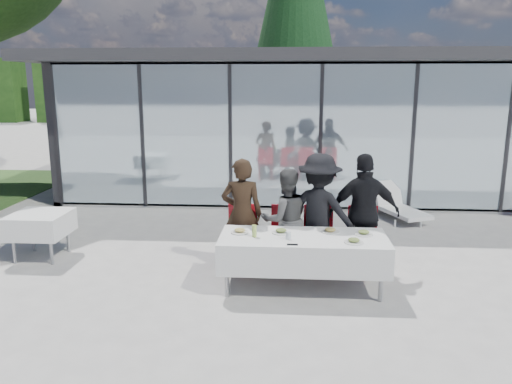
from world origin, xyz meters
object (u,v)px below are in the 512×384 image
diner_d (364,214)px  plate_extra (354,241)px  diner_chair_a (242,234)px  diner_chair_c (318,235)px  plate_c (330,231)px  plate_a (240,231)px  diner_chair_b (286,234)px  diner_c (319,213)px  diner_a (242,214)px  diner_b (286,220)px  juice_bottle (254,231)px  lounger (398,206)px  spare_table_left (40,224)px  plate_b (281,231)px  dining_table (303,251)px  plate_d (364,233)px  folded_eyeglasses (292,244)px  diner_chair_d (363,236)px

diner_d → plate_extra: size_ratio=7.07×
diner_chair_a → diner_chair_c: bearing=0.0°
plate_c → plate_extra: (0.27, -0.44, 0.00)m
diner_d → plate_a: bearing=16.3°
diner_chair_b → diner_d: size_ratio=0.55×
diner_c → diner_chair_c: bearing=-71.5°
diner_a → diner_d: size_ratio=0.95×
diner_b → diner_chair_b: size_ratio=1.58×
diner_a → diner_chair_a: size_ratio=1.74×
diner_d → juice_bottle: bearing=23.6°
lounger → diner_chair_a: bearing=-134.1°
spare_table_left → diner_b: bearing=-3.3°
diner_a → juice_bottle: bearing=105.2°
diner_chair_c → spare_table_left: 4.43m
plate_a → diner_b: bearing=45.4°
diner_b → plate_b: 0.61m
dining_table → diner_d: 1.22m
diner_c → juice_bottle: diner_c is taller
diner_d → plate_b: size_ratio=7.07×
plate_extra → diner_c: bearing=112.5°
dining_table → plate_c: size_ratio=8.96×
plate_d → diner_c: bearing=133.8°
diner_a → diner_chair_b: bearing=180.0°
diner_a → diner_chair_c: size_ratio=1.74×
juice_bottle → plate_b: bearing=28.6°
dining_table → diner_chair_b: (-0.25, 0.75, -0.00)m
diner_chair_c → plate_c: size_ratio=3.87×
lounger → dining_table: bearing=-118.4°
plate_a → plate_b: bearing=3.1°
dining_table → diner_d: bearing=38.8°
dining_table → plate_extra: bearing=-20.1°
diner_chair_a → juice_bottle: diner_chair_a is taller
plate_a → plate_d: bearing=1.1°
folded_eyeglasses → spare_table_left: folded_eyeglasses is taller
lounger → diner_a: bearing=-133.9°
diner_a → lounger: bearing=-135.8°
diner_chair_c → folded_eyeglasses: (-0.39, -1.13, 0.22)m
diner_chair_b → plate_b: size_ratio=3.87×
diner_chair_d → diner_d: bearing=-90.0°
juice_bottle → folded_eyeglasses: juice_bottle is taller
diner_b → diner_chair_d: 1.18m
diner_a → lounger: diner_a is taller
plate_a → plate_extra: (1.52, -0.33, 0.00)m
plate_c → diner_c: bearing=104.1°
diner_chair_b → diner_chair_d: (1.15, 0.00, 0.00)m
diner_c → lounger: 3.63m
juice_bottle → dining_table: bearing=5.9°
diner_chair_b → diner_b: bearing=-90.0°
juice_bottle → lounger: size_ratio=0.11×
diner_chair_b → diner_c: diner_c is taller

